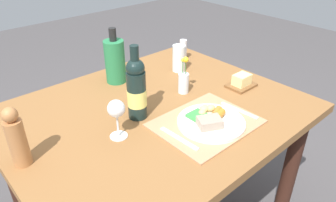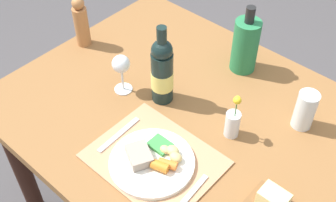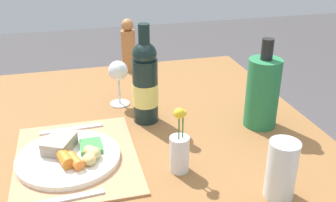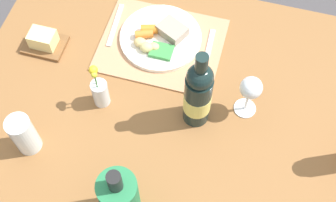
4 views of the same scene
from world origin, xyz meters
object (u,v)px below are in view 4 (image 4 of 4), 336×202
dinner_plate (160,37)px  water_tumbler (25,136)px  cooler_bottle (120,199)px  flower_vase (100,91)px  wine_glass (251,89)px  butter_dish (44,41)px  wine_bottle (198,96)px  knife (115,25)px  fork (208,52)px  dining_table (166,123)px

dinner_plate → water_tumbler: water_tumbler is taller
cooler_bottle → water_tumbler: size_ratio=1.94×
flower_vase → wine_glass: bearing=-168.2°
flower_vase → cooler_bottle: 0.35m
butter_dish → wine_bottle: (-0.52, 0.12, 0.10)m
knife → wine_bottle: 0.44m
butter_dish → flower_vase: flower_vase is taller
dinner_plate → fork: size_ratio=1.45×
water_tumbler → wine_bottle: wine_bottle is taller
knife → wine_glass: bearing=153.8°
flower_vase → wine_bottle: 0.29m
dining_table → fork: (-0.07, -0.23, 0.11)m
butter_dish → fork: bearing=-168.0°
fork → wine_glass: wine_glass is taller
fork → wine_bottle: wine_bottle is taller
cooler_bottle → water_tumbler: (0.31, -0.11, -0.05)m
butter_dish → water_tumbler: water_tumbler is taller
wine_glass → knife: bearing=-22.2°
butter_dish → flower_vase: (-0.24, 0.14, 0.03)m
butter_dish → water_tumbler: size_ratio=0.94×
butter_dish → knife: bearing=-145.1°
dining_table → dinner_plate: (0.08, -0.24, 0.12)m
dinner_plate → flower_vase: bearing=67.7°
dining_table → butter_dish: bearing=-15.2°
fork → flower_vase: (0.27, 0.25, 0.05)m
dinner_plate → knife: size_ratio=1.50×
knife → wine_glass: (-0.47, 0.19, 0.10)m
fork → knife: bearing=-7.2°
fork → butter_dish: bearing=9.4°
dining_table → cooler_bottle: (0.03, 0.33, 0.21)m
dinner_plate → knife: bearing=-6.2°
dinner_plate → water_tumbler: size_ratio=1.90×
knife → wine_glass: 0.52m
fork → water_tumbler: (0.42, 0.44, 0.05)m
dinner_plate → butter_dish: bearing=18.4°
cooler_bottle → dining_table: bearing=-94.5°
flower_vase → wine_bottle: wine_bottle is taller
flower_vase → water_tumbler: bearing=51.7°
dinner_plate → flower_vase: (0.11, 0.26, 0.04)m
dining_table → wine_bottle: bearing=177.2°
dining_table → flower_vase: flower_vase is taller
knife → flower_vase: bearing=96.6°
water_tumbler → flower_vase: bearing=-128.3°
water_tumbler → butter_dish: bearing=-74.1°
water_tumbler → wine_glass: size_ratio=0.91×
fork → butter_dish: butter_dish is taller
dinner_plate → fork: (-0.16, 0.01, -0.01)m
knife → flower_vase: (-0.05, 0.28, 0.05)m
water_tumbler → wine_glass: 0.63m
wine_bottle → dining_table: bearing=-2.8°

